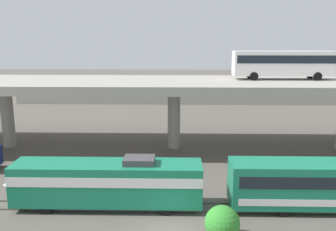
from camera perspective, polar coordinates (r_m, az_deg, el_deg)
name	(u,v)px	position (r m, az deg, el deg)	size (l,w,h in m)	color
rail_strip_near	(172,211)	(29.12, 0.66, -14.83)	(110.00, 0.12, 0.12)	#59544C
rail_strip_far	(172,203)	(30.42, 0.69, -13.58)	(110.00, 0.12, 0.12)	#59544C
train_locomotive	(98,181)	(29.53, -10.94, -10.11)	(15.87, 3.04, 4.18)	#197A56
highway_overpass	(174,87)	(43.04, 0.96, 4.54)	(96.00, 12.14, 8.32)	#9E998E
transit_bus_on_overpass	(284,62)	(45.88, 17.79, 8.00)	(12.00, 2.68, 3.40)	silver
pier_parking_lot	(175,96)	(78.66, 1.13, 3.08)	(64.74, 11.82, 1.57)	#9E998E
parked_car_0	(49,90)	(80.85, -18.26, 3.83)	(4.35, 1.82, 1.50)	#9E998C
parked_car_1	(118,88)	(80.22, -7.89, 4.27)	(4.60, 1.88, 1.50)	#9E998C
parked_car_2	(189,88)	(79.87, 3.29, 4.33)	(4.43, 1.95, 1.50)	#0C4C26
parked_car_3	(220,90)	(78.35, 8.21, 4.07)	(4.02, 1.92, 1.50)	black
parked_car_4	(290,88)	(84.32, 18.72, 4.12)	(4.56, 1.90, 1.50)	black
parked_car_5	(261,91)	(77.90, 14.48, 3.76)	(4.01, 1.97, 1.50)	silver
parked_car_6	(82,88)	(82.59, -13.49, 4.28)	(4.65, 1.93, 1.50)	navy
parked_car_7	(89,90)	(78.17, -12.35, 3.90)	(4.63, 1.89, 1.50)	#515459
harbor_water	(175,86)	(101.53, 1.19, 4.71)	(140.00, 36.00, 0.01)	#385B7A
shrub_right	(222,223)	(25.38, 8.56, -16.44)	(2.38, 2.38, 2.38)	#31892C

